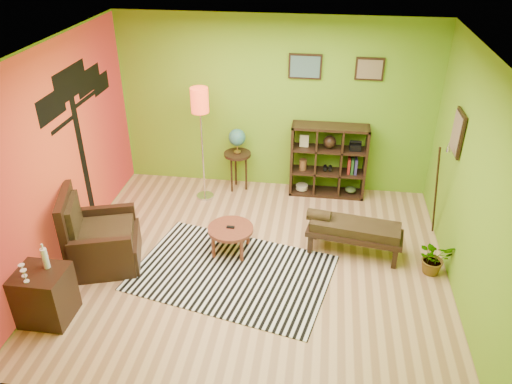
# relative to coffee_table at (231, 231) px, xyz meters

# --- Properties ---
(ground) EXTENTS (5.00, 5.00, 0.00)m
(ground) POSITION_rel_coffee_table_xyz_m (0.36, -0.25, -0.33)
(ground) COLOR tan
(ground) RESTS_ON ground
(room_shell) EXTENTS (5.04, 4.54, 2.82)m
(room_shell) POSITION_rel_coffee_table_xyz_m (0.27, -0.23, 1.47)
(room_shell) COLOR #6EA920
(room_shell) RESTS_ON ground
(zebra_rug) EXTENTS (2.75, 2.12, 0.01)m
(zebra_rug) POSITION_rel_coffee_table_xyz_m (0.10, -0.48, -0.32)
(zebra_rug) COLOR white
(zebra_rug) RESTS_ON ground
(coffee_table) EXTENTS (0.62, 0.62, 0.40)m
(coffee_table) POSITION_rel_coffee_table_xyz_m (0.00, 0.00, 0.00)
(coffee_table) COLOR brown
(coffee_table) RESTS_ON ground
(armchair) EXTENTS (1.09, 1.08, 1.06)m
(armchair) POSITION_rel_coffee_table_xyz_m (-1.66, -0.49, -0.01)
(armchair) COLOR black
(armchair) RESTS_ON ground
(side_cabinet) EXTENTS (0.55, 0.50, 0.96)m
(side_cabinet) POSITION_rel_coffee_table_xyz_m (-1.84, -1.55, 0.00)
(side_cabinet) COLOR black
(side_cabinet) RESTS_ON ground
(floor_lamp) EXTENTS (0.28, 0.28, 1.84)m
(floor_lamp) POSITION_rel_coffee_table_xyz_m (-0.69, 1.39, 1.16)
(floor_lamp) COLOR silver
(floor_lamp) RESTS_ON ground
(globe_table) EXTENTS (0.44, 0.44, 1.07)m
(globe_table) POSITION_rel_coffee_table_xyz_m (-0.21, 1.74, 0.48)
(globe_table) COLOR black
(globe_table) RESTS_ON ground
(cube_shelf) EXTENTS (1.20, 0.35, 1.20)m
(cube_shelf) POSITION_rel_coffee_table_xyz_m (1.27, 1.78, 0.27)
(cube_shelf) COLOR black
(cube_shelf) RESTS_ON ground
(bench) EXTENTS (1.32, 0.64, 0.59)m
(bench) POSITION_rel_coffee_table_xyz_m (1.62, 0.20, 0.05)
(bench) COLOR black
(bench) RESTS_ON ground
(potted_plant) EXTENTS (0.54, 0.57, 0.36)m
(potted_plant) POSITION_rel_coffee_table_xyz_m (2.66, -0.09, -0.15)
(potted_plant) COLOR #26661E
(potted_plant) RESTS_ON ground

